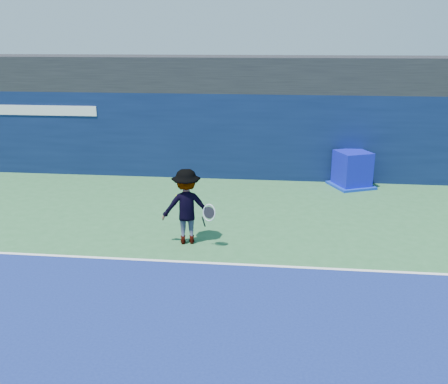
{
  "coord_description": "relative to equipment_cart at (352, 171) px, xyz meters",
  "views": [
    {
      "loc": [
        1.7,
        -7.08,
        4.81
      ],
      "look_at": [
        0.33,
        5.2,
        1.0
      ],
      "focal_mm": 40.0,
      "sensor_mm": 36.0,
      "label": 1
    }
  ],
  "objects": [
    {
      "name": "ground",
      "position": [
        -4.19,
        -9.54,
        -0.55
      ],
      "size": [
        80.0,
        80.0,
        0.0
      ],
      "primitive_type": "plane",
      "color": "#2E6638",
      "rests_on": "ground"
    },
    {
      "name": "baseline",
      "position": [
        -4.19,
        -6.54,
        -0.54
      ],
      "size": [
        24.0,
        0.1,
        0.01
      ],
      "primitive_type": "cube",
      "color": "white",
      "rests_on": "ground"
    },
    {
      "name": "stadium_band",
      "position": [
        -4.19,
        1.96,
        3.05
      ],
      "size": [
        36.0,
        3.0,
        1.2
      ],
      "primitive_type": "cube",
      "color": "black",
      "rests_on": "back_wall_assembly"
    },
    {
      "name": "back_wall_assembly",
      "position": [
        -4.19,
        0.96,
        0.95
      ],
      "size": [
        36.0,
        1.03,
        3.0
      ],
      "color": "#0A173A",
      "rests_on": "ground"
    },
    {
      "name": "equipment_cart",
      "position": [
        0.0,
        0.0,
        0.0
      ],
      "size": [
        1.66,
        1.66,
        1.21
      ],
      "color": "#0C0FAA",
      "rests_on": "ground"
    },
    {
      "name": "tennis_player",
      "position": [
        -4.65,
        -5.4,
        0.38
      ],
      "size": [
        1.42,
        0.92,
        1.86
      ],
      "color": "white",
      "rests_on": "ground"
    },
    {
      "name": "tennis_ball",
      "position": [
        -5.13,
        -4.26,
        0.27
      ],
      "size": [
        0.07,
        0.07,
        0.07
      ],
      "color": "#AACE16",
      "rests_on": "ground"
    }
  ]
}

